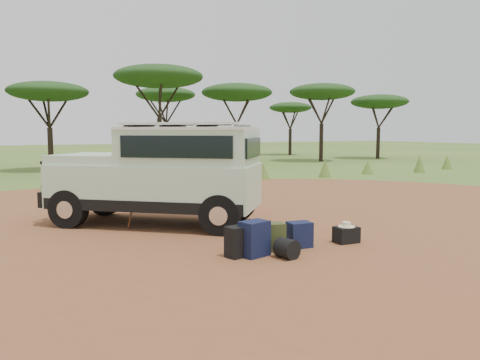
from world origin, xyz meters
name	(u,v)px	position (x,y,z in m)	size (l,w,h in m)	color
ground	(237,230)	(0.00, 0.00, 0.00)	(140.00, 140.00, 0.00)	#446624
dirt_clearing	(237,230)	(0.00, 0.00, 0.00)	(23.00, 23.00, 0.01)	brown
grass_fringe	(136,177)	(0.12, 8.67, 0.40)	(36.60, 1.60, 0.90)	#446624
acacia_treeline	(95,85)	(0.75, 19.81, 4.87)	(46.70, 13.20, 6.26)	black
safari_vehicle	(162,176)	(-1.24, 1.35, 1.13)	(4.88, 4.52, 2.35)	#B1CEAF
walking_staff	(134,197)	(-1.98, 1.09, 0.73)	(0.04, 0.04, 1.48)	maroon
backpack_black	(238,242)	(-0.99, -1.98, 0.27)	(0.39, 0.29, 0.54)	black
backpack_navy	(254,239)	(-0.72, -2.08, 0.31)	(0.48, 0.34, 0.62)	#131D3C
backpack_olive	(274,237)	(-0.23, -1.93, 0.26)	(0.37, 0.27, 0.52)	#3B441F
duffel_navy	(299,235)	(0.33, -1.91, 0.24)	(0.43, 0.32, 0.48)	#131D3C
hard_case	(346,235)	(1.34, -2.04, 0.16)	(0.45, 0.32, 0.32)	black
stuff_sack	(287,249)	(-0.29, -2.44, 0.17)	(0.34, 0.34, 0.34)	black
safari_hat	(346,225)	(1.34, -2.04, 0.35)	(0.33, 0.33, 0.10)	beige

